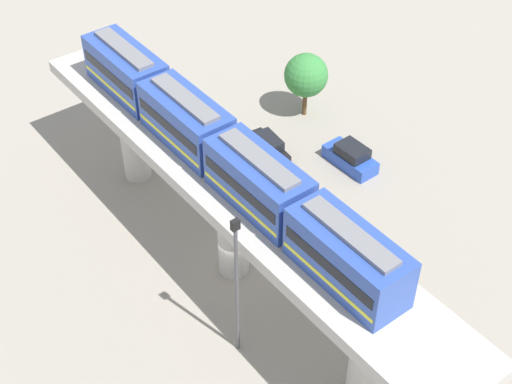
% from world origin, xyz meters
% --- Properties ---
extents(ground_plane, '(120.00, 120.00, 0.00)m').
position_xyz_m(ground_plane, '(0.00, 0.00, 0.00)').
color(ground_plane, gray).
extents(viaduct, '(5.20, 35.80, 7.42)m').
position_xyz_m(viaduct, '(0.00, 0.00, 5.81)').
color(viaduct, '#B7B2AA').
rests_on(viaduct, ground).
extents(train, '(2.64, 27.45, 3.24)m').
position_xyz_m(train, '(0.00, -0.98, 8.95)').
color(train, '#2D4CA5').
rests_on(train, viaduct).
extents(parked_car_blue, '(1.88, 4.23, 1.76)m').
position_xyz_m(parked_car_blue, '(-12.85, -3.13, 0.74)').
color(parked_car_blue, '#284CB7').
rests_on(parked_car_blue, ground).
extents(parked_car_black, '(2.24, 4.37, 1.76)m').
position_xyz_m(parked_car_black, '(-8.60, -7.71, 0.74)').
color(parked_car_black, black).
rests_on(parked_car_black, ground).
extents(tree_near_viaduct, '(3.41, 3.41, 5.33)m').
position_xyz_m(tree_near_viaduct, '(-14.36, -10.09, 3.61)').
color(tree_near_viaduct, brown).
rests_on(tree_near_viaduct, ground).
extents(signal_post, '(0.44, 0.28, 10.02)m').
position_xyz_m(signal_post, '(3.40, 5.03, 5.53)').
color(signal_post, '#4C4C51').
rests_on(signal_post, ground).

